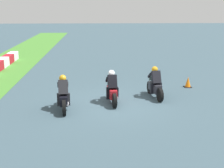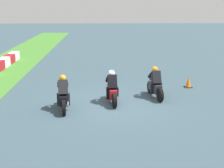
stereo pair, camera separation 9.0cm
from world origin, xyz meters
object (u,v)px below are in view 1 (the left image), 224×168
at_px(rider_lane_a, 155,85).
at_px(rider_lane_b, 112,90).
at_px(traffic_cone, 188,82).
at_px(rider_lane_c, 63,96).

bearing_deg(rider_lane_a, rider_lane_b, 100.74).
distance_m(rider_lane_a, rider_lane_b, 2.25).
height_order(rider_lane_a, rider_lane_b, same).
relative_size(rider_lane_b, traffic_cone, 3.59).
xyz_separation_m(rider_lane_a, rider_lane_b, (-0.78, 2.11, 0.00)).
bearing_deg(rider_lane_b, rider_lane_c, 105.82).
distance_m(rider_lane_b, rider_lane_c, 2.27).
distance_m(rider_lane_a, rider_lane_c, 4.52).
height_order(rider_lane_b, rider_lane_c, same).
relative_size(rider_lane_b, rider_lane_c, 1.00).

